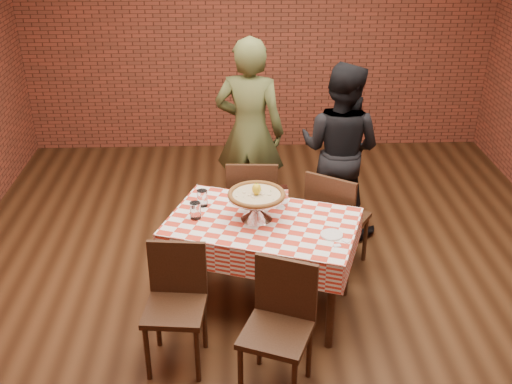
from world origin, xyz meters
TOP-DOWN VIEW (x-y plane):
  - ground at (0.00, 0.00)m, footprint 6.00×6.00m
  - back_wall at (0.00, 3.00)m, footprint 5.50×0.00m
  - table at (-0.11, -0.24)m, footprint 1.53×1.20m
  - tablecloth at (-0.11, -0.24)m, footprint 1.58×1.25m
  - pizza_stand at (-0.15, -0.21)m, footprint 0.42×0.42m
  - pizza at (-0.15, -0.21)m, footprint 0.42×0.42m
  - lemon at (-0.15, -0.21)m, footprint 0.07×0.07m
  - water_glass_left at (-0.60, -0.18)m, footprint 0.10×0.10m
  - water_glass_right at (-0.55, 0.01)m, footprint 0.10×0.10m
  - side_plate at (0.37, -0.47)m, footprint 0.20×0.20m
  - sweetener_packet_a at (0.39, -0.60)m, footprint 0.05×0.04m
  - sweetener_packet_b at (0.45, -0.55)m, footprint 0.06×0.06m
  - condiment_caddy at (0.04, 0.00)m, footprint 0.11×0.09m
  - chair_near_left at (-0.72, -0.87)m, footprint 0.43×0.43m
  - chair_near_right at (-0.06, -1.13)m, footprint 0.53×0.53m
  - chair_far_left at (-0.15, 0.61)m, footprint 0.45×0.45m
  - chair_far_right at (0.55, 0.30)m, footprint 0.60×0.60m
  - diner_olive at (-0.16, 1.18)m, footprint 0.73×0.56m
  - diner_black at (0.65, 0.94)m, footprint 0.99×0.93m

SIDE VIEW (x-z plane):
  - ground at x=0.00m, z-range 0.00..0.00m
  - table at x=-0.11m, z-range 0.00..0.75m
  - chair_near_left at x=-0.72m, z-range 0.00..0.87m
  - chair_near_right at x=-0.06m, z-range 0.00..0.89m
  - chair_far_left at x=-0.15m, z-range 0.00..0.91m
  - chair_far_right at x=0.55m, z-range 0.00..0.92m
  - tablecloth at x=-0.11m, z-range 0.53..0.76m
  - sweetener_packet_a at x=0.39m, z-range 0.76..0.76m
  - sweetener_packet_b at x=0.45m, z-range 0.76..0.76m
  - side_plate at x=0.37m, z-range 0.76..0.77m
  - diner_black at x=0.65m, z-range 0.00..1.61m
  - water_glass_left at x=-0.60m, z-range 0.76..0.89m
  - water_glass_right at x=-0.55m, z-range 0.76..0.89m
  - condiment_caddy at x=0.04m, z-range 0.76..0.91m
  - pizza_stand at x=-0.15m, z-range 0.76..0.95m
  - diner_olive at x=-0.16m, z-range 0.00..1.79m
  - pizza at x=-0.15m, z-range 0.94..0.97m
  - lemon at x=-0.15m, z-range 0.96..1.04m
  - back_wall at x=0.00m, z-range -1.30..4.20m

